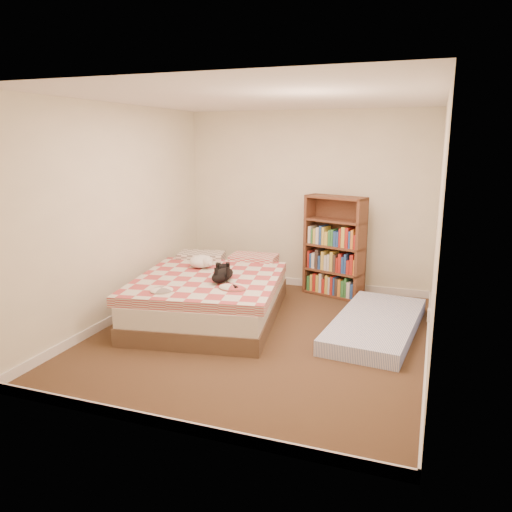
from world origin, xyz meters
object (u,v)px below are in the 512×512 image
(bed, at_px, (213,294))
(floor_mattress, at_px, (376,325))
(bookshelf, at_px, (334,258))
(black_cat, at_px, (224,274))
(white_dog, at_px, (201,262))

(bed, relative_size, floor_mattress, 1.32)
(bookshelf, bearing_deg, black_cat, -103.65)
(white_dog, bearing_deg, black_cat, -58.60)
(floor_mattress, height_order, white_dog, white_dog)
(white_dog, bearing_deg, floor_mattress, -19.05)
(bed, height_order, bookshelf, bookshelf)
(floor_mattress, bearing_deg, white_dog, -176.64)
(black_cat, relative_size, white_dog, 1.86)
(bed, xyz_separation_m, black_cat, (0.26, -0.25, 0.33))
(bookshelf, xyz_separation_m, floor_mattress, (0.72, -1.21, -0.43))
(bed, distance_m, white_dog, 0.46)
(bookshelf, distance_m, black_cat, 1.84)
(bookshelf, height_order, floor_mattress, bookshelf)
(bed, distance_m, black_cat, 0.49)
(black_cat, bearing_deg, floor_mattress, -9.30)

